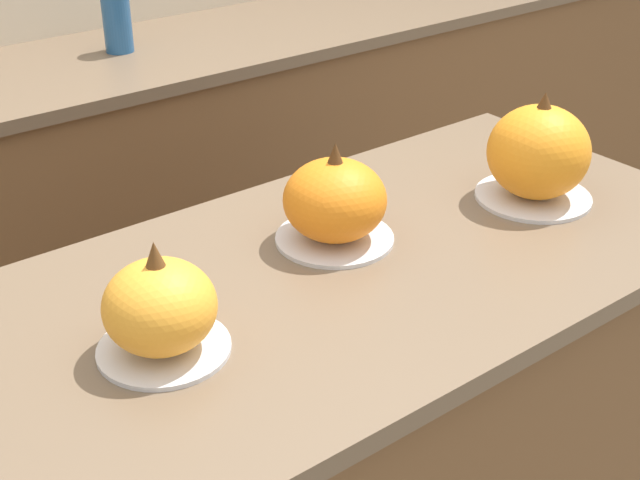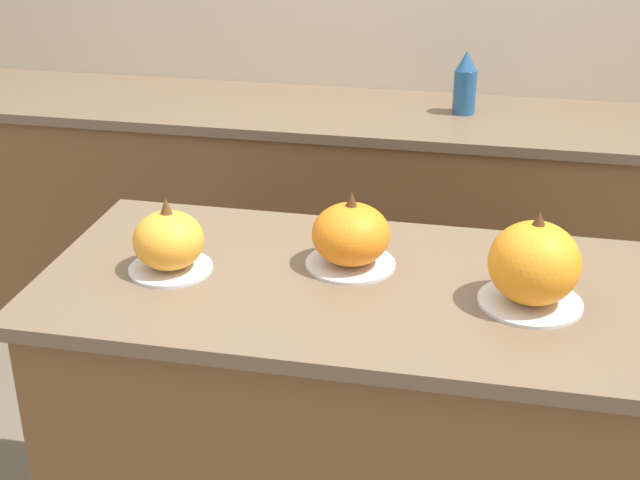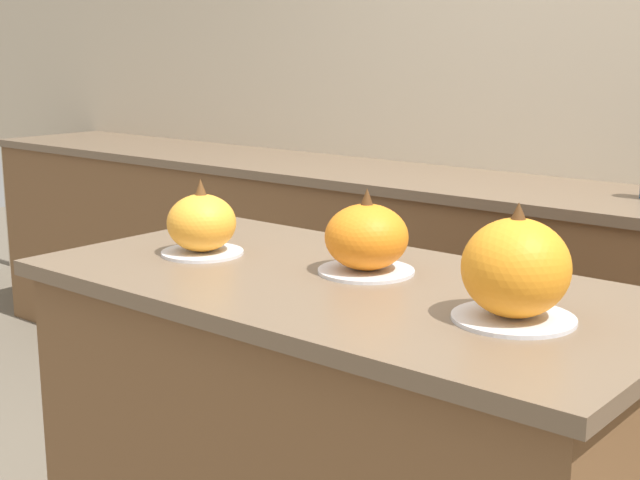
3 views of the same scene
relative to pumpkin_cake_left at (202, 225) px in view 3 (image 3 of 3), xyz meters
The scene contains 6 objects.
wall_back 1.69m from the pumpkin_cake_left, 75.73° to the left, with size 8.00×0.06×2.50m.
kitchen_island 0.67m from the pumpkin_cake_left, ahead, with size 1.41×0.72×0.91m.
back_counter 1.45m from the pumpkin_cake_left, 72.29° to the left, with size 6.00×0.60×0.94m.
pumpkin_cake_left is the anchor object (origin of this frame).
pumpkin_cake_center 0.43m from the pumpkin_cake_left, 15.07° to the left, with size 0.22×0.22×0.19m.
pumpkin_cake_right 0.83m from the pumpkin_cake_left, ahead, with size 0.23×0.23×0.22m.
Camera 3 is at (1.15, -1.45, 1.40)m, focal length 50.00 mm.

